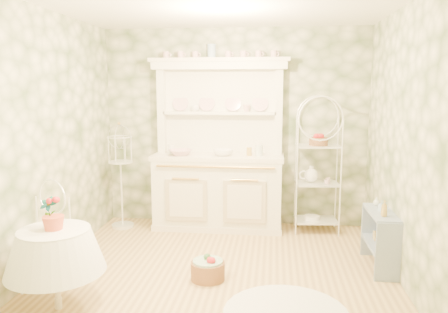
# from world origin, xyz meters

# --- Properties ---
(floor) EXTENTS (3.60, 3.60, 0.00)m
(floor) POSITION_xyz_m (0.00, 0.00, 0.00)
(floor) COLOR tan
(floor) RESTS_ON ground
(ceiling) EXTENTS (3.60, 3.60, 0.00)m
(ceiling) POSITION_xyz_m (0.00, 0.00, 2.70)
(ceiling) COLOR white
(ceiling) RESTS_ON floor
(wall_left) EXTENTS (3.60, 3.60, 0.00)m
(wall_left) POSITION_xyz_m (-1.80, 0.00, 1.35)
(wall_left) COLOR beige
(wall_left) RESTS_ON floor
(wall_right) EXTENTS (3.60, 3.60, 0.00)m
(wall_right) POSITION_xyz_m (1.80, 0.00, 1.35)
(wall_right) COLOR beige
(wall_right) RESTS_ON floor
(wall_back) EXTENTS (3.60, 3.60, 0.00)m
(wall_back) POSITION_xyz_m (0.00, 1.80, 1.35)
(wall_back) COLOR beige
(wall_back) RESTS_ON floor
(wall_front) EXTENTS (3.60, 3.60, 0.00)m
(wall_front) POSITION_xyz_m (0.00, -1.80, 1.35)
(wall_front) COLOR beige
(wall_front) RESTS_ON floor
(kitchen_dresser) EXTENTS (1.87, 0.61, 2.29)m
(kitchen_dresser) POSITION_xyz_m (-0.20, 1.52, 1.15)
(kitchen_dresser) COLOR white
(kitchen_dresser) RESTS_ON floor
(bakers_rack) EXTENTS (0.58, 0.44, 1.74)m
(bakers_rack) POSITION_xyz_m (1.12, 1.53, 0.87)
(bakers_rack) COLOR white
(bakers_rack) RESTS_ON floor
(side_shelf) EXTENTS (0.30, 0.70, 0.58)m
(side_shelf) POSITION_xyz_m (1.68, 0.37, 0.29)
(side_shelf) COLOR #8698B1
(side_shelf) RESTS_ON floor
(round_table) EXTENTS (0.78, 0.78, 0.70)m
(round_table) POSITION_xyz_m (-1.29, -0.86, 0.35)
(round_table) COLOR white
(round_table) RESTS_ON floor
(cafe_chair) EXTENTS (0.58, 0.58, 0.99)m
(cafe_chair) POSITION_xyz_m (-1.59, -0.48, 0.50)
(cafe_chair) COLOR white
(cafe_chair) RESTS_ON floor
(birdcage_stand) EXTENTS (0.36, 0.36, 1.41)m
(birdcage_stand) POSITION_xyz_m (-1.51, 1.39, 0.70)
(birdcage_stand) COLOR white
(birdcage_stand) RESTS_ON floor
(floor_basket) EXTENTS (0.36, 0.36, 0.19)m
(floor_basket) POSITION_xyz_m (-0.09, -0.13, 0.09)
(floor_basket) COLOR brown
(floor_basket) RESTS_ON floor
(lace_rug) EXTENTS (1.30, 1.30, 0.01)m
(lace_rug) POSITION_xyz_m (0.67, -0.73, 0.00)
(lace_rug) COLOR white
(lace_rug) RESTS_ON floor
(bowl_floral) EXTENTS (0.39, 0.39, 0.07)m
(bowl_floral) POSITION_xyz_m (-0.69, 1.43, 1.02)
(bowl_floral) COLOR white
(bowl_floral) RESTS_ON kitchen_dresser
(bowl_white) EXTENTS (0.30, 0.30, 0.08)m
(bowl_white) POSITION_xyz_m (-0.12, 1.46, 1.02)
(bowl_white) COLOR white
(bowl_white) RESTS_ON kitchen_dresser
(cup_left) EXTENTS (0.12, 0.12, 0.09)m
(cup_left) POSITION_xyz_m (-0.53, 1.68, 1.61)
(cup_left) COLOR white
(cup_left) RESTS_ON kitchen_dresser
(cup_right) EXTENTS (0.12, 0.12, 0.10)m
(cup_right) POSITION_xyz_m (0.17, 1.68, 1.61)
(cup_right) COLOR white
(cup_right) RESTS_ON kitchen_dresser
(potted_geranium) EXTENTS (0.16, 0.12, 0.28)m
(potted_geranium) POSITION_xyz_m (-1.33, -0.84, 0.85)
(potted_geranium) COLOR #3F7238
(potted_geranium) RESTS_ON round_table
(bottle_amber) EXTENTS (0.08, 0.08, 0.16)m
(bottle_amber) POSITION_xyz_m (1.66, 0.20, 0.68)
(bottle_amber) COLOR #B79443
(bottle_amber) RESTS_ON side_shelf
(bottle_blue) EXTENTS (0.07, 0.07, 0.12)m
(bottle_blue) POSITION_xyz_m (1.68, 0.39, 0.65)
(bottle_blue) COLOR #96B2CE
(bottle_blue) RESTS_ON side_shelf
(bottle_glass) EXTENTS (0.09, 0.09, 0.09)m
(bottle_glass) POSITION_xyz_m (1.68, 0.62, 0.65)
(bottle_glass) COLOR silver
(bottle_glass) RESTS_ON side_shelf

